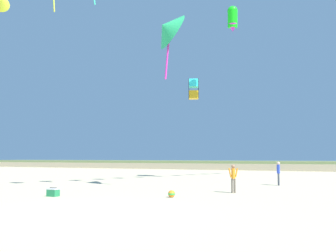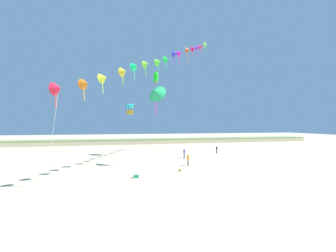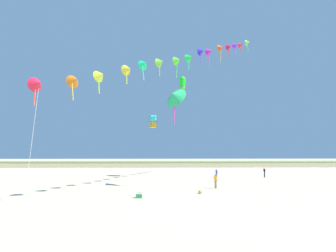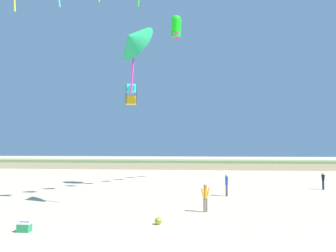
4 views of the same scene
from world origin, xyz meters
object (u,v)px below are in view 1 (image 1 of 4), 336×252
(large_kite_low_lead, at_px, (194,89))
(beach_cooler, at_px, (53,192))
(person_mid_center, at_px, (278,172))
(large_kite_high_solo, at_px, (167,29))
(large_kite_mid_trail, at_px, (233,18))
(beach_ball, at_px, (172,194))
(person_near_left, at_px, (233,176))

(large_kite_low_lead, bearing_deg, beach_cooler, -91.86)
(person_mid_center, bearing_deg, large_kite_high_solo, -135.67)
(person_mid_center, xyz_separation_m, beach_cooler, (-9.74, -12.68, -0.79))
(large_kite_high_solo, bearing_deg, large_kite_mid_trail, 79.75)
(beach_cooler, xyz_separation_m, beach_ball, (5.84, 2.19, -0.03))
(person_mid_center, distance_m, beach_cooler, 16.01)
(person_near_left, xyz_separation_m, beach_ball, (-2.30, -3.59, -0.76))
(large_kite_low_lead, bearing_deg, large_kite_mid_trail, -25.67)
(person_mid_center, bearing_deg, beach_cooler, -127.53)
(large_kite_low_lead, relative_size, large_kite_high_solo, 0.41)
(large_kite_mid_trail, bearing_deg, large_kite_high_solo, -100.25)
(beach_ball, bearing_deg, large_kite_low_lead, 106.91)
(beach_cooler, distance_m, beach_ball, 6.23)
(large_kite_low_lead, distance_m, large_kite_mid_trail, 7.97)
(person_near_left, xyz_separation_m, large_kite_high_solo, (-4.60, 0.85, 9.80))
(person_near_left, bearing_deg, beach_cooler, -144.66)
(person_near_left, relative_size, large_kite_low_lead, 0.81)
(large_kite_low_lead, height_order, large_kite_mid_trail, large_kite_mid_trail)
(person_near_left, relative_size, large_kite_high_solo, 0.33)
(beach_ball, bearing_deg, large_kite_mid_trail, 91.61)
(beach_cooler, bearing_deg, large_kite_high_solo, 61.88)
(large_kite_mid_trail, height_order, large_kite_high_solo, large_kite_mid_trail)
(large_kite_mid_trail, distance_m, large_kite_high_solo, 11.40)
(large_kite_low_lead, distance_m, beach_ball, 20.00)
(person_mid_center, bearing_deg, beach_ball, -110.40)
(large_kite_mid_trail, xyz_separation_m, beach_cooler, (-5.42, -17.02, -14.80))
(large_kite_low_lead, height_order, beach_ball, large_kite_low_lead)
(person_near_left, height_order, beach_ball, person_near_left)
(large_kite_mid_trail, relative_size, beach_ball, 6.76)
(large_kite_mid_trail, xyz_separation_m, large_kite_high_solo, (-1.88, -10.40, -4.26))
(person_mid_center, relative_size, beach_cooler, 3.00)
(large_kite_high_solo, distance_m, beach_ball, 11.69)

